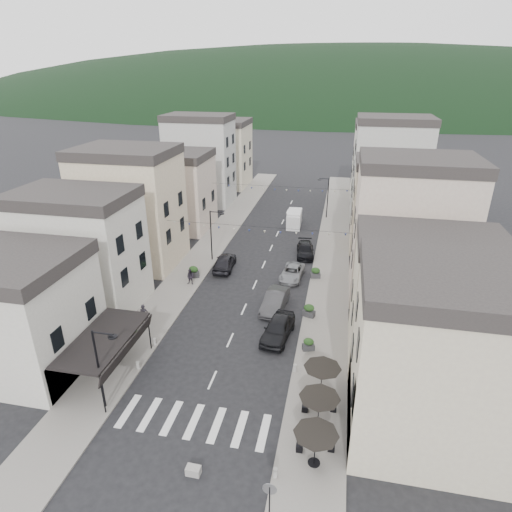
{
  "coord_description": "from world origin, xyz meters",
  "views": [
    {
      "loc": [
        7.97,
        -17.29,
        20.52
      ],
      "look_at": [
        0.24,
        20.43,
        3.5
      ],
      "focal_mm": 30.0,
      "sensor_mm": 36.0,
      "label": 1
    }
  ],
  "objects_px": {
    "parked_car_b": "(275,301)",
    "parked_car_d": "(305,250)",
    "parked_car_e": "(225,262)",
    "pedestrian_b": "(191,277)",
    "parked_car_a": "(278,329)",
    "delivery_van": "(294,218)",
    "pedestrian_a": "(144,315)",
    "parked_car_c": "(292,273)"
  },
  "relations": [
    {
      "from": "parked_car_e",
      "to": "parked_car_c",
      "type": "bearing_deg",
      "value": 170.79
    },
    {
      "from": "parked_car_b",
      "to": "pedestrian_a",
      "type": "relative_size",
      "value": 2.54
    },
    {
      "from": "parked_car_a",
      "to": "pedestrian_a",
      "type": "height_order",
      "value": "pedestrian_a"
    },
    {
      "from": "parked_car_d",
      "to": "parked_car_b",
      "type": "bearing_deg",
      "value": -103.24
    },
    {
      "from": "parked_car_c",
      "to": "delivery_van",
      "type": "relative_size",
      "value": 0.97
    },
    {
      "from": "delivery_van",
      "to": "parked_car_e",
      "type": "bearing_deg",
      "value": -112.85
    },
    {
      "from": "parked_car_b",
      "to": "pedestrian_a",
      "type": "height_order",
      "value": "pedestrian_a"
    },
    {
      "from": "pedestrian_a",
      "to": "pedestrian_b",
      "type": "distance_m",
      "value": 8.16
    },
    {
      "from": "parked_car_a",
      "to": "parked_car_e",
      "type": "distance_m",
      "value": 14.19
    },
    {
      "from": "parked_car_a",
      "to": "parked_car_d",
      "type": "xyz_separation_m",
      "value": [
        0.56,
        17.37,
        -0.16
      ]
    },
    {
      "from": "parked_car_d",
      "to": "delivery_van",
      "type": "xyz_separation_m",
      "value": [
        -2.53,
        10.12,
        0.41
      ]
    },
    {
      "from": "parked_car_b",
      "to": "parked_car_c",
      "type": "distance_m",
      "value": 6.65
    },
    {
      "from": "pedestrian_a",
      "to": "parked_car_d",
      "type": "bearing_deg",
      "value": 40.68
    },
    {
      "from": "parked_car_b",
      "to": "parked_car_e",
      "type": "distance_m",
      "value": 10.04
    },
    {
      "from": "parked_car_d",
      "to": "parked_car_e",
      "type": "height_order",
      "value": "parked_car_e"
    },
    {
      "from": "delivery_van",
      "to": "pedestrian_b",
      "type": "height_order",
      "value": "delivery_van"
    },
    {
      "from": "parked_car_b",
      "to": "delivery_van",
      "type": "height_order",
      "value": "delivery_van"
    },
    {
      "from": "parked_car_b",
      "to": "pedestrian_a",
      "type": "xyz_separation_m",
      "value": [
        -10.53,
        -5.16,
        0.28
      ]
    },
    {
      "from": "parked_car_c",
      "to": "pedestrian_a",
      "type": "relative_size",
      "value": 2.35
    },
    {
      "from": "parked_car_d",
      "to": "pedestrian_a",
      "type": "height_order",
      "value": "pedestrian_a"
    },
    {
      "from": "parked_car_b",
      "to": "parked_car_d",
      "type": "xyz_separation_m",
      "value": [
        1.53,
        12.87,
        -0.13
      ]
    },
    {
      "from": "parked_car_a",
      "to": "delivery_van",
      "type": "height_order",
      "value": "delivery_van"
    },
    {
      "from": "pedestrian_b",
      "to": "parked_car_c",
      "type": "bearing_deg",
      "value": 21.33
    },
    {
      "from": "delivery_van",
      "to": "pedestrian_a",
      "type": "bearing_deg",
      "value": -111.06
    },
    {
      "from": "parked_car_b",
      "to": "parked_car_d",
      "type": "height_order",
      "value": "parked_car_b"
    },
    {
      "from": "parked_car_c",
      "to": "pedestrian_a",
      "type": "distance_m",
      "value": 16.32
    },
    {
      "from": "delivery_van",
      "to": "pedestrian_a",
      "type": "distance_m",
      "value": 29.72
    },
    {
      "from": "parked_car_d",
      "to": "parked_car_c",
      "type": "bearing_deg",
      "value": -103.43
    },
    {
      "from": "parked_car_d",
      "to": "pedestrian_a",
      "type": "xyz_separation_m",
      "value": [
        -12.06,
        -18.03,
        0.41
      ]
    },
    {
      "from": "parked_car_a",
      "to": "parked_car_e",
      "type": "height_order",
      "value": "parked_car_a"
    },
    {
      "from": "parked_car_a",
      "to": "delivery_van",
      "type": "bearing_deg",
      "value": 101.5
    },
    {
      "from": "parked_car_c",
      "to": "parked_car_a",
      "type": "bearing_deg",
      "value": -84.64
    },
    {
      "from": "parked_car_b",
      "to": "delivery_van",
      "type": "distance_m",
      "value": 23.02
    },
    {
      "from": "delivery_van",
      "to": "parked_car_d",
      "type": "bearing_deg",
      "value": -78.34
    },
    {
      "from": "parked_car_a",
      "to": "parked_car_e",
      "type": "bearing_deg",
      "value": 130.81
    },
    {
      "from": "delivery_van",
      "to": "parked_car_a",
      "type": "bearing_deg",
      "value": -88.26
    },
    {
      "from": "parked_car_a",
      "to": "pedestrian_a",
      "type": "xyz_separation_m",
      "value": [
        -11.5,
        -0.66,
        0.25
      ]
    },
    {
      "from": "parked_car_c",
      "to": "parked_car_e",
      "type": "height_order",
      "value": "parked_car_e"
    },
    {
      "from": "parked_car_c",
      "to": "pedestrian_b",
      "type": "distance_m",
      "value": 10.65
    },
    {
      "from": "parked_car_d",
      "to": "delivery_van",
      "type": "bearing_deg",
      "value": 97.55
    },
    {
      "from": "parked_car_e",
      "to": "pedestrian_b",
      "type": "xyz_separation_m",
      "value": [
        -2.36,
        -4.46,
        0.11
      ]
    },
    {
      "from": "pedestrian_b",
      "to": "parked_car_b",
      "type": "bearing_deg",
      "value": -16.52
    }
  ]
}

